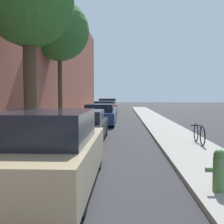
# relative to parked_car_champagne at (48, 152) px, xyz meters

# --- Properties ---
(ground_plane) EXTENTS (120.00, 120.00, 0.00)m
(ground_plane) POSITION_rel_parked_car_champagne_xyz_m (0.89, 10.04, -0.72)
(ground_plane) COLOR #28282B
(sidewalk_left) EXTENTS (2.00, 52.00, 0.12)m
(sidewalk_left) POSITION_rel_parked_car_champagne_xyz_m (-2.01, 10.04, -0.66)
(sidewalk_left) COLOR gray
(sidewalk_left) RESTS_ON ground
(sidewalk_right) EXTENTS (2.00, 52.00, 0.12)m
(sidewalk_right) POSITION_rel_parked_car_champagne_xyz_m (3.79, 10.04, -0.66)
(sidewalk_right) COLOR gray
(sidewalk_right) RESTS_ON ground
(building_facade_left) EXTENTS (0.70, 52.00, 10.22)m
(building_facade_left) POSITION_rel_parked_car_champagne_xyz_m (-3.36, 10.04, 4.39)
(building_facade_left) COLOR brown
(building_facade_left) RESTS_ON ground
(parked_car_champagne) EXTENTS (1.89, 4.37, 1.55)m
(parked_car_champagne) POSITION_rel_parked_car_champagne_xyz_m (0.00, 0.00, 0.00)
(parked_car_champagne) COLOR black
(parked_car_champagne) RESTS_ON ground
(parked_car_black) EXTENTS (1.68, 4.29, 1.25)m
(parked_car_black) POSITION_rel_parked_car_champagne_xyz_m (-0.08, 5.73, -0.11)
(parked_car_black) COLOR black
(parked_car_black) RESTS_ON ground
(parked_car_navy) EXTENTS (1.90, 4.06, 1.32)m
(parked_car_navy) POSITION_rel_parked_car_champagne_xyz_m (0.04, 11.69, -0.09)
(parked_car_navy) COLOR black
(parked_car_navy) RESTS_ON ground
(parked_car_teal) EXTENTS (1.76, 4.09, 1.40)m
(parked_car_teal) POSITION_rel_parked_car_champagne_xyz_m (0.02, 16.56, -0.05)
(parked_car_teal) COLOR black
(parked_car_teal) RESTS_ON ground
(parked_car_red) EXTENTS (1.85, 4.12, 1.55)m
(parked_car_red) POSITION_rel_parked_car_champagne_xyz_m (-0.11, 22.43, 0.00)
(parked_car_red) COLOR black
(parked_car_red) RESTS_ON ground
(street_tree_near) EXTENTS (2.95, 2.95, 6.27)m
(street_tree_near) POSITION_rel_parked_car_champagne_xyz_m (-1.56, 3.52, 4.11)
(street_tree_near) COLOR #423323
(street_tree_near) RESTS_ON sidewalk_left
(street_tree_far) EXTENTS (3.47, 3.47, 7.21)m
(street_tree_far) POSITION_rel_parked_car_champagne_xyz_m (-2.23, 10.61, 4.86)
(street_tree_far) COLOR #423323
(street_tree_far) RESTS_ON sidewalk_left
(fire_hydrant) EXTENTS (0.48, 0.22, 0.77)m
(fire_hydrant) POSITION_rel_parked_car_champagne_xyz_m (3.24, -0.44, -0.21)
(fire_hydrant) COLOR #47703D
(fire_hydrant) RESTS_ON sidewalk_right
(bicycle) EXTENTS (0.44, 1.66, 0.68)m
(bicycle) POSITION_rel_parked_car_champagne_xyz_m (4.23, 4.51, -0.25)
(bicycle) COLOR black
(bicycle) RESTS_ON sidewalk_right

